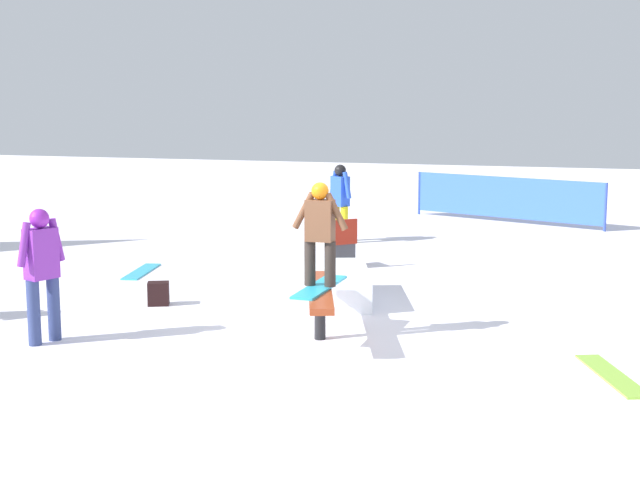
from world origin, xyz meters
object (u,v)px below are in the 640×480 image
at_px(loose_snowboard_cyan, 141,272).
at_px(rail_feature, 320,296).
at_px(bystander_purple, 42,268).
at_px(folding_chair, 342,244).
at_px(bystander_blue, 340,199).
at_px(backpack_on_snow, 158,294).
at_px(main_rider_on_rail, 320,237).
at_px(loose_snowboard_lime, 612,375).

bearing_deg(loose_snowboard_cyan, rail_feature, 41.45).
height_order(bystander_purple, loose_snowboard_cyan, bystander_purple).
relative_size(loose_snowboard_cyan, folding_chair, 1.61).
bearing_deg(bystander_blue, rail_feature, 141.82).
bearing_deg(bystander_purple, backpack_on_snow, -169.96).
xyz_separation_m(rail_feature, main_rider_on_rail, (0.00, 0.00, 0.74)).
relative_size(bystander_purple, loose_snowboard_lime, 1.10).
relative_size(bystander_blue, folding_chair, 1.84).
bearing_deg(loose_snowboard_cyan, bystander_purple, 2.33).
bearing_deg(loose_snowboard_lime, backpack_on_snow, 54.63).
bearing_deg(main_rider_on_rail, loose_snowboard_lime, 82.50).
relative_size(rail_feature, main_rider_on_rail, 1.54).
xyz_separation_m(main_rider_on_rail, folding_chair, (-4.65, -1.08, -0.87)).
distance_m(loose_snowboard_cyan, backpack_on_snow, 2.59).
xyz_separation_m(loose_snowboard_cyan, backpack_on_snow, (2.14, 1.46, 0.16)).
bearing_deg(folding_chair, rail_feature, 58.90).
relative_size(bystander_blue, loose_snowboard_lime, 1.08).
relative_size(loose_snowboard_lime, backpack_on_snow, 4.40).
xyz_separation_m(rail_feature, loose_snowboard_cyan, (-3.18, -4.25, -0.54)).
bearing_deg(bystander_blue, loose_snowboard_cyan, 97.89).
height_order(rail_feature, folding_chair, folding_chair).
xyz_separation_m(rail_feature, bystander_purple, (1.18, -3.16, 0.38)).
xyz_separation_m(loose_snowboard_lime, folding_chair, (-5.13, -4.54, 0.40)).
relative_size(loose_snowboard_lime, folding_chair, 1.70).
distance_m(main_rider_on_rail, bystander_purple, 3.39).
relative_size(rail_feature, folding_chair, 2.49).
distance_m(main_rider_on_rail, backpack_on_snow, 3.18).
height_order(bystander_blue, loose_snowboard_lime, bystander_blue).
distance_m(rail_feature, backpack_on_snow, 3.00).
bearing_deg(loose_snowboard_lime, bystander_purple, 74.39).
distance_m(bystander_blue, backpack_on_snow, 6.40).
bearing_deg(rail_feature, main_rider_on_rail, 0.00).
height_order(loose_snowboard_lime, backpack_on_snow, backpack_on_snow).
bearing_deg(folding_chair, loose_snowboard_lime, 87.25).
relative_size(loose_snowboard_cyan, backpack_on_snow, 4.17).
height_order(main_rider_on_rail, bystander_purple, main_rider_on_rail).
bearing_deg(main_rider_on_rail, loose_snowboard_cyan, -126.33).
xyz_separation_m(bystander_purple, loose_snowboard_lime, (-0.70, 6.61, -0.92)).
bearing_deg(folding_chair, bystander_purple, 26.15).
distance_m(main_rider_on_rail, loose_snowboard_lime, 3.71).
bearing_deg(main_rider_on_rail, backpack_on_snow, -110.09).
height_order(rail_feature, main_rider_on_rail, main_rider_on_rail).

